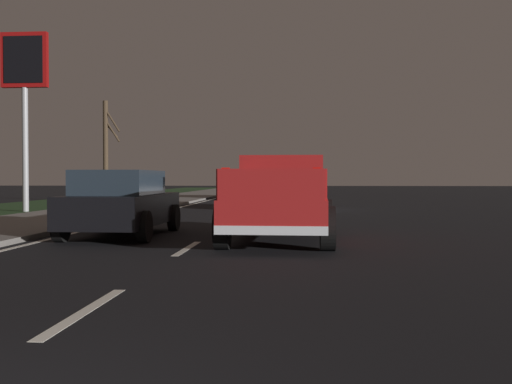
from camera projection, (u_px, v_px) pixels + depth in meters
ground at (256, 206)px, 29.44m from camera, size 144.00×144.00×0.00m
sidewalk_shoulder at (138, 205)px, 29.87m from camera, size 108.00×4.00×0.12m
grass_verge at (38, 205)px, 30.24m from camera, size 108.00×6.00×0.01m
lane_markings at (208, 204)px, 31.33m from camera, size 108.00×3.54×0.01m
pickup_truck at (281, 198)px, 13.77m from camera, size 5.47×2.38×1.87m
sedan_black at (122, 203)px, 14.45m from camera, size 4.40×2.02×1.54m
sedan_tan at (296, 188)px, 36.22m from camera, size 4.44×2.09×1.54m
sedan_blue at (240, 187)px, 39.24m from camera, size 4.43×2.06×1.54m
sedan_white at (292, 191)px, 26.62m from camera, size 4.41×2.03×1.54m
gas_price_sign at (25, 77)px, 24.77m from camera, size 0.27×1.90×7.18m
bare_tree_far at (106, 149)px, 34.48m from camera, size 0.94×1.02×5.65m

